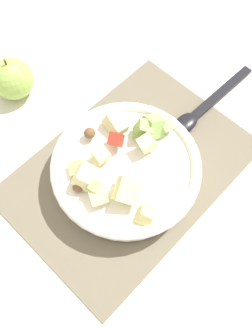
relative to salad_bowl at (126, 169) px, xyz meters
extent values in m
plane|color=silver|center=(-0.02, -0.01, -0.04)|extent=(2.40, 2.40, 0.00)
cube|color=#756B56|center=(-0.02, -0.01, -0.04)|extent=(0.43, 0.30, 0.01)
cylinder|color=white|center=(0.00, 0.00, -0.01)|extent=(0.24, 0.24, 0.05)
torus|color=white|center=(0.00, 0.00, 0.01)|extent=(0.26, 0.26, 0.02)
cube|color=#A3CC6B|center=(0.07, -0.01, 0.03)|extent=(0.02, 0.03, 0.03)
sphere|color=brown|center=(-0.09, -0.04, 0.02)|extent=(0.03, 0.03, 0.02)
cube|color=beige|center=(-0.05, 0.00, 0.04)|extent=(0.04, 0.03, 0.03)
cube|color=#A3CC6B|center=(-0.10, 0.00, 0.02)|extent=(0.02, 0.03, 0.03)
cube|color=beige|center=(0.02, -0.04, 0.04)|extent=(0.03, 0.03, 0.03)
cube|color=#93C160|center=(-0.06, -0.02, 0.03)|extent=(0.04, 0.04, 0.04)
cube|color=beige|center=(0.07, -0.03, 0.03)|extent=(0.05, 0.05, 0.04)
sphere|color=brown|center=(0.09, -0.03, 0.02)|extent=(0.03, 0.03, 0.02)
cube|color=beige|center=(0.04, 0.04, 0.03)|extent=(0.06, 0.06, 0.05)
cube|color=#BC3828|center=(-0.01, -0.04, 0.03)|extent=(0.03, 0.03, 0.03)
cube|color=#E5D684|center=(0.06, -0.05, 0.02)|extent=(0.04, 0.04, 0.03)
cube|color=#E5D684|center=(0.04, 0.08, 0.02)|extent=(0.04, 0.03, 0.04)
cube|color=beige|center=(0.07, 0.01, 0.03)|extent=(0.04, 0.04, 0.03)
cube|color=beige|center=(-0.04, -0.07, 0.02)|extent=(0.04, 0.05, 0.05)
sphere|color=brown|center=(0.00, -0.08, 0.03)|extent=(0.03, 0.03, 0.03)
cube|color=#A3CC6B|center=(-0.08, -0.01, 0.03)|extent=(0.05, 0.04, 0.05)
ellipsoid|color=black|center=(-0.16, 0.01, -0.03)|extent=(0.06, 0.04, 0.01)
cube|color=black|center=(-0.27, 0.01, -0.03)|extent=(0.18, 0.02, 0.01)
sphere|color=#9EC656|center=(0.01, -0.29, 0.00)|extent=(0.08, 0.08, 0.08)
cylinder|color=brown|center=(0.01, -0.29, 0.05)|extent=(0.00, 0.00, 0.01)
camera|label=1|loc=(0.19, 0.19, 0.57)|focal=38.68mm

